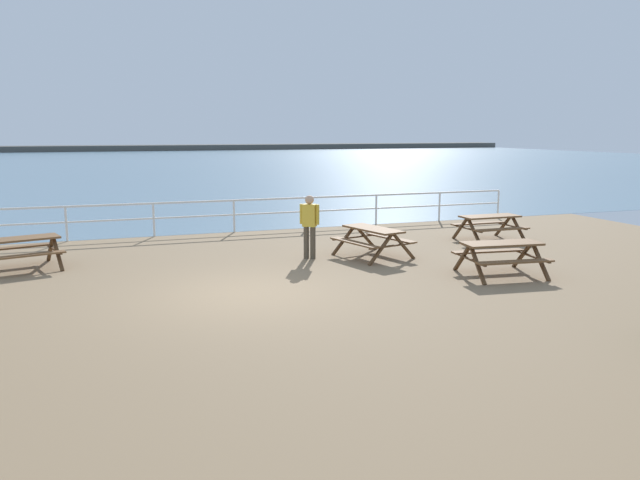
{
  "coord_description": "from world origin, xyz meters",
  "views": [
    {
      "loc": [
        -2.63,
        -11.98,
        3.3
      ],
      "look_at": [
        1.98,
        1.2,
        0.8
      ],
      "focal_mm": 34.38,
      "sensor_mm": 36.0,
      "label": 1
    }
  ],
  "objects_px": {
    "picnic_table_mid_centre": "(490,222)",
    "picnic_table_far_right": "(501,251)",
    "picnic_table_near_right": "(373,235)",
    "visitor": "(310,223)",
    "picnic_table_far_left": "(19,246)"
  },
  "relations": [
    {
      "from": "visitor",
      "to": "picnic_table_far_left",
      "type": "bearing_deg",
      "value": -62.09
    },
    {
      "from": "picnic_table_near_right",
      "to": "picnic_table_mid_centre",
      "type": "bearing_deg",
      "value": -91.62
    },
    {
      "from": "picnic_table_far_right",
      "to": "visitor",
      "type": "bearing_deg",
      "value": 143.93
    },
    {
      "from": "picnic_table_near_right",
      "to": "picnic_table_mid_centre",
      "type": "xyz_separation_m",
      "value": [
        4.32,
        1.03,
        0.0
      ]
    },
    {
      "from": "picnic_table_mid_centre",
      "to": "visitor",
      "type": "bearing_deg",
      "value": -173.97
    },
    {
      "from": "picnic_table_near_right",
      "to": "visitor",
      "type": "bearing_deg",
      "value": 62.91
    },
    {
      "from": "picnic_table_near_right",
      "to": "picnic_table_mid_centre",
      "type": "relative_size",
      "value": 1.17
    },
    {
      "from": "visitor",
      "to": "picnic_table_far_right",
      "type": "bearing_deg",
      "value": 84.01
    },
    {
      "from": "picnic_table_far_left",
      "to": "visitor",
      "type": "bearing_deg",
      "value": -24.86
    },
    {
      "from": "picnic_table_far_right",
      "to": "picnic_table_far_left",
      "type": "bearing_deg",
      "value": 164.15
    },
    {
      "from": "picnic_table_near_right",
      "to": "picnic_table_far_right",
      "type": "relative_size",
      "value": 1.09
    },
    {
      "from": "picnic_table_mid_centre",
      "to": "picnic_table_far_left",
      "type": "height_order",
      "value": "same"
    },
    {
      "from": "picnic_table_mid_centre",
      "to": "picnic_table_far_right",
      "type": "relative_size",
      "value": 0.93
    },
    {
      "from": "picnic_table_near_right",
      "to": "picnic_table_far_left",
      "type": "relative_size",
      "value": 0.99
    },
    {
      "from": "picnic_table_near_right",
      "to": "picnic_table_far_right",
      "type": "bearing_deg",
      "value": -161.55
    }
  ]
}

